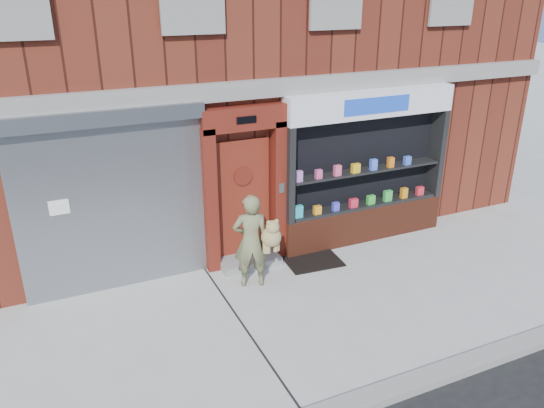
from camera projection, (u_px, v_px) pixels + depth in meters
ground at (332, 302)px, 8.58m from camera, size 80.00×80.00×0.00m
curb at (418, 382)px, 6.75m from camera, size 60.00×0.30×0.12m
building at (206, 22)px, 12.12m from camera, size 12.00×8.16×8.00m
shutter_bay at (111, 191)px, 8.41m from camera, size 3.10×0.30×3.04m
red_door_bay at (245, 188)px, 9.31m from camera, size 1.52×0.58×2.90m
pharmacy_bay at (365, 174)px, 10.26m from camera, size 3.50×0.41×3.00m
woman at (254, 240)px, 8.78m from camera, size 0.82×0.58×1.64m
doormat at (313, 261)px, 9.82m from camera, size 1.06×0.78×0.03m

